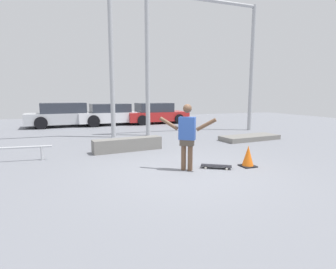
{
  "coord_description": "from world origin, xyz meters",
  "views": [
    {
      "loc": [
        -2.48,
        -5.55,
        1.81
      ],
      "look_at": [
        0.04,
        1.32,
        0.73
      ],
      "focal_mm": 28.0,
      "sensor_mm": 36.0,
      "label": 1
    }
  ],
  "objects_px": {
    "parked_car_silver": "(66,115)",
    "parked_car_red": "(156,114)",
    "manual_pad": "(250,138)",
    "skateboard": "(216,166)",
    "traffic_cone": "(248,156)",
    "skateboarder": "(187,134)",
    "parked_car_white": "(112,114)",
    "grind_box": "(128,144)"
  },
  "relations": [
    {
      "from": "skateboard",
      "to": "grind_box",
      "type": "relative_size",
      "value": 0.33
    },
    {
      "from": "grind_box",
      "to": "parked_car_red",
      "type": "relative_size",
      "value": 0.55
    },
    {
      "from": "grind_box",
      "to": "parked_car_silver",
      "type": "relative_size",
      "value": 0.49
    },
    {
      "from": "skateboard",
      "to": "parked_car_silver",
      "type": "relative_size",
      "value": 0.16
    },
    {
      "from": "manual_pad",
      "to": "skateboard",
      "type": "bearing_deg",
      "value": -136.87
    },
    {
      "from": "parked_car_red",
      "to": "skateboard",
      "type": "bearing_deg",
      "value": -102.52
    },
    {
      "from": "skateboarder",
      "to": "parked_car_red",
      "type": "distance_m",
      "value": 11.25
    },
    {
      "from": "grind_box",
      "to": "parked_car_silver",
      "type": "height_order",
      "value": "parked_car_silver"
    },
    {
      "from": "manual_pad",
      "to": "parked_car_silver",
      "type": "distance_m",
      "value": 10.66
    },
    {
      "from": "parked_car_silver",
      "to": "traffic_cone",
      "type": "xyz_separation_m",
      "value": [
        4.55,
        -11.25,
        -0.41
      ]
    },
    {
      "from": "parked_car_white",
      "to": "traffic_cone",
      "type": "xyz_separation_m",
      "value": [
        1.83,
        -11.25,
        -0.38
      ]
    },
    {
      "from": "skateboard",
      "to": "traffic_cone",
      "type": "distance_m",
      "value": 0.89
    },
    {
      "from": "grind_box",
      "to": "manual_pad",
      "type": "distance_m",
      "value": 5.21
    },
    {
      "from": "parked_car_white",
      "to": "parked_car_silver",
      "type": "bearing_deg",
      "value": 176.61
    },
    {
      "from": "skateboard",
      "to": "skateboarder",
      "type": "bearing_deg",
      "value": -156.49
    },
    {
      "from": "manual_pad",
      "to": "parked_car_white",
      "type": "distance_m",
      "value": 9.04
    },
    {
      "from": "parked_car_red",
      "to": "traffic_cone",
      "type": "height_order",
      "value": "parked_car_red"
    },
    {
      "from": "grind_box",
      "to": "manual_pad",
      "type": "relative_size",
      "value": 0.9
    },
    {
      "from": "parked_car_silver",
      "to": "parked_car_red",
      "type": "xyz_separation_m",
      "value": [
        5.58,
        -0.08,
        -0.03
      ]
    },
    {
      "from": "skateboard",
      "to": "manual_pad",
      "type": "height_order",
      "value": "manual_pad"
    },
    {
      "from": "manual_pad",
      "to": "parked_car_red",
      "type": "xyz_separation_m",
      "value": [
        -1.65,
        7.73,
        0.55
      ]
    },
    {
      "from": "parked_car_red",
      "to": "skateboarder",
      "type": "bearing_deg",
      "value": -106.45
    },
    {
      "from": "traffic_cone",
      "to": "skateboarder",
      "type": "bearing_deg",
      "value": 171.51
    },
    {
      "from": "grind_box",
      "to": "parked_car_white",
      "type": "height_order",
      "value": "parked_car_white"
    },
    {
      "from": "skateboarder",
      "to": "skateboard",
      "type": "height_order",
      "value": "skateboarder"
    },
    {
      "from": "skateboarder",
      "to": "parked_car_red",
      "type": "bearing_deg",
      "value": 113.04
    },
    {
      "from": "grind_box",
      "to": "parked_car_silver",
      "type": "distance_m",
      "value": 8.5
    },
    {
      "from": "grind_box",
      "to": "traffic_cone",
      "type": "height_order",
      "value": "traffic_cone"
    },
    {
      "from": "skateboard",
      "to": "traffic_cone",
      "type": "bearing_deg",
      "value": 23.64
    },
    {
      "from": "manual_pad",
      "to": "traffic_cone",
      "type": "xyz_separation_m",
      "value": [
        -2.68,
        -3.44,
        0.17
      ]
    },
    {
      "from": "skateboarder",
      "to": "grind_box",
      "type": "distance_m",
      "value": 2.99
    },
    {
      "from": "skateboarder",
      "to": "parked_car_red",
      "type": "height_order",
      "value": "skateboarder"
    },
    {
      "from": "parked_car_white",
      "to": "traffic_cone",
      "type": "relative_size",
      "value": 7.95
    },
    {
      "from": "skateboarder",
      "to": "manual_pad",
      "type": "xyz_separation_m",
      "value": [
        4.3,
        3.2,
        -0.81
      ]
    },
    {
      "from": "parked_car_silver",
      "to": "parked_car_white",
      "type": "distance_m",
      "value": 2.72
    },
    {
      "from": "skateboard",
      "to": "parked_car_red",
      "type": "relative_size",
      "value": 0.18
    },
    {
      "from": "manual_pad",
      "to": "parked_car_silver",
      "type": "relative_size",
      "value": 0.55
    },
    {
      "from": "skateboarder",
      "to": "skateboard",
      "type": "bearing_deg",
      "value": 28.11
    },
    {
      "from": "parked_car_silver",
      "to": "parked_car_white",
      "type": "height_order",
      "value": "parked_car_silver"
    },
    {
      "from": "manual_pad",
      "to": "parked_car_white",
      "type": "relative_size",
      "value": 0.58
    },
    {
      "from": "skateboard",
      "to": "traffic_cone",
      "type": "height_order",
      "value": "traffic_cone"
    },
    {
      "from": "manual_pad",
      "to": "parked_car_red",
      "type": "distance_m",
      "value": 7.92
    }
  ]
}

